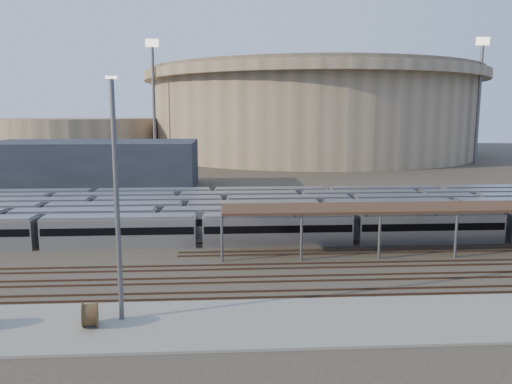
{
  "coord_description": "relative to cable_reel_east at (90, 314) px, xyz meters",
  "views": [
    {
      "loc": [
        -7.47,
        -50.67,
        15.77
      ],
      "look_at": [
        -3.7,
        12.0,
        5.84
      ],
      "focal_mm": 35.0,
      "sensor_mm": 36.0,
      "label": 1
    }
  ],
  "objects": [
    {
      "name": "subway_trains",
      "position": [
        21.17,
        33.7,
        0.66
      ],
      "size": [
        128.88,
        23.9,
        3.6
      ],
      "color": "#B1B1B6",
      "rests_on": "ground"
    },
    {
      "name": "floodlight_3",
      "position": [
        7.59,
        175.2,
        19.51
      ],
      "size": [
        4.0,
        1.0,
        38.4
      ],
      "color": "#56555A",
      "rests_on": "ground"
    },
    {
      "name": "floodlight_0",
      "position": [
        -12.41,
        125.2,
        19.51
      ],
      "size": [
        4.0,
        1.0,
        38.4
      ],
      "color": "#56555A",
      "rests_on": "ground"
    },
    {
      "name": "floodlight_2",
      "position": [
        87.59,
        115.2,
        19.51
      ],
      "size": [
        4.0,
        1.0,
        38.4
      ],
      "color": "#56555A",
      "rests_on": "ground"
    },
    {
      "name": "yard_light_pole",
      "position": [
        2.02,
        1.28,
        8.24
      ],
      "size": [
        0.82,
        0.36,
        18.19
      ],
      "color": "#56555A",
      "rests_on": "apron"
    },
    {
      "name": "inspection_shed",
      "position": [
        39.59,
        19.2,
        3.84
      ],
      "size": [
        60.3,
        6.0,
        5.3
      ],
      "color": "#56555A",
      "rests_on": "ground"
    },
    {
      "name": "empty_tracks",
      "position": [
        17.59,
        10.2,
        -1.05
      ],
      "size": [
        170.0,
        9.62,
        0.18
      ],
      "color": "#4C3323",
      "rests_on": "ground"
    },
    {
      "name": "secondary_arena",
      "position": [
        -42.41,
        145.2,
        5.86
      ],
      "size": [
        56.0,
        56.0,
        14.0
      ],
      "primitive_type": "cylinder",
      "color": "gray",
      "rests_on": "ground"
    },
    {
      "name": "cable_reel_east",
      "position": [
        0.0,
        0.0,
        0.0
      ],
      "size": [
        1.39,
        2.05,
        1.88
      ],
      "primitive_type": "cylinder",
      "rotation": [
        0.0,
        1.57,
        0.2
      ],
      "color": "brown",
      "rests_on": "apron"
    },
    {
      "name": "apron",
      "position": [
        12.59,
        0.2,
        -1.04
      ],
      "size": [
        50.0,
        9.0,
        0.2
      ],
      "primitive_type": "cube",
      "color": "gray",
      "rests_on": "ground"
    },
    {
      "name": "stadium",
      "position": [
        42.59,
        155.2,
        15.33
      ],
      "size": [
        124.0,
        124.0,
        32.5
      ],
      "color": "gray",
      "rests_on": "ground"
    },
    {
      "name": "ground",
      "position": [
        17.59,
        15.2,
        -1.14
      ],
      "size": [
        420.0,
        420.0,
        0.0
      ],
      "primitive_type": "plane",
      "color": "#383026",
      "rests_on": "ground"
    },
    {
      "name": "service_building",
      "position": [
        -17.41,
        70.2,
        3.86
      ],
      "size": [
        42.0,
        20.0,
        10.0
      ],
      "primitive_type": "cube",
      "color": "#1E232D",
      "rests_on": "ground"
    }
  ]
}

